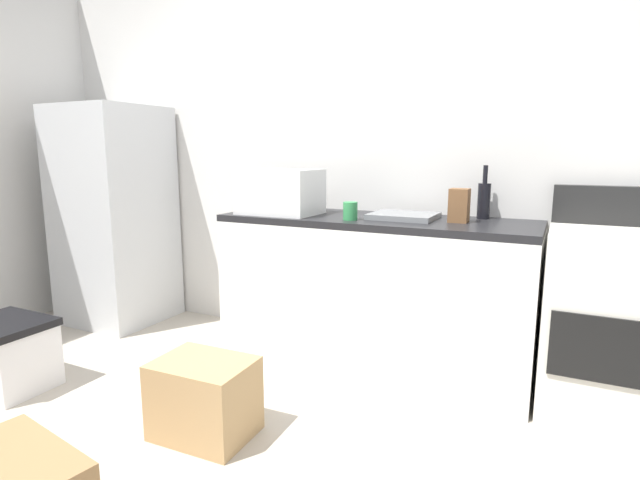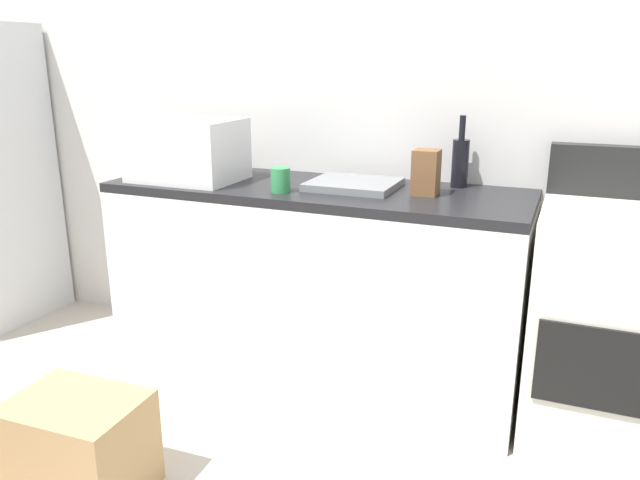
{
  "view_description": "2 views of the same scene",
  "coord_description": "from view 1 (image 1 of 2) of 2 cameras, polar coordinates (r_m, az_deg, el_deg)",
  "views": [
    {
      "loc": [
        1.27,
        -1.48,
        1.27
      ],
      "look_at": [
        0.04,
        1.0,
        0.78
      ],
      "focal_mm": 27.81,
      "sensor_mm": 36.0,
      "label": 1
    },
    {
      "loc": [
        1.31,
        -1.2,
        1.43
      ],
      "look_at": [
        0.35,
        1.13,
        0.68
      ],
      "focal_mm": 34.88,
      "sensor_mm": 36.0,
      "label": 2
    }
  ],
  "objects": [
    {
      "name": "coffee_mug",
      "position": [
        2.75,
        3.5,
        3.35
      ],
      "size": [
        0.08,
        0.08,
        0.1
      ],
      "primitive_type": "cylinder",
      "color": "#338C4C",
      "rests_on": "kitchen_counter"
    },
    {
      "name": "wall_back",
      "position": [
        3.29,
        3.57,
        10.55
      ],
      "size": [
        5.0,
        0.1,
        2.6
      ],
      "primitive_type": "cube",
      "color": "silver",
      "rests_on": "ground_plane"
    },
    {
      "name": "ground_plane",
      "position": [
        2.33,
        -13.08,
        -23.28
      ],
      "size": [
        6.0,
        6.0,
        0.0
      ],
      "primitive_type": "plane",
      "color": "#B2A899"
    },
    {
      "name": "storage_bin",
      "position": [
        3.23,
        -32.29,
        -11.05
      ],
      "size": [
        0.46,
        0.36,
        0.38
      ],
      "color": "silver",
      "rests_on": "ground_plane"
    },
    {
      "name": "refrigerator",
      "position": [
        4.03,
        -22.55,
        2.59
      ],
      "size": [
        0.68,
        0.66,
        1.6
      ],
      "primitive_type": "cube",
      "color": "silver",
      "rests_on": "ground_plane"
    },
    {
      "name": "cardboard_box_medium",
      "position": [
        2.4,
        -13.16,
        -17.29
      ],
      "size": [
        0.44,
        0.34,
        0.35
      ],
      "primitive_type": "cube",
      "rotation": [
        0.0,
        0.0,
        0.03
      ],
      "color": "tan",
      "rests_on": "ground_plane"
    },
    {
      "name": "kitchen_counter",
      "position": [
        2.97,
        6.14,
        -6.05
      ],
      "size": [
        1.8,
        0.6,
        0.9
      ],
      "color": "white",
      "rests_on": "ground_plane"
    },
    {
      "name": "sink_basin",
      "position": [
        2.85,
        9.6,
        2.76
      ],
      "size": [
        0.36,
        0.32,
        0.03
      ],
      "primitive_type": "cube",
      "color": "slate",
      "rests_on": "kitchen_counter"
    },
    {
      "name": "microwave",
      "position": [
        3.03,
        -4.61,
        5.57
      ],
      "size": [
        0.46,
        0.34,
        0.27
      ],
      "primitive_type": "cube",
      "color": "white",
      "rests_on": "kitchen_counter"
    },
    {
      "name": "stove_oven",
      "position": [
        2.82,
        30.42,
        -7.97
      ],
      "size": [
        0.6,
        0.61,
        1.1
      ],
      "color": "silver",
      "rests_on": "ground_plane"
    },
    {
      "name": "wine_bottle",
      "position": [
        2.94,
        18.34,
        4.46
      ],
      "size": [
        0.07,
        0.07,
        0.3
      ],
      "color": "black",
      "rests_on": "kitchen_counter"
    },
    {
      "name": "knife_block",
      "position": [
        2.76,
        15.72,
        3.85
      ],
      "size": [
        0.1,
        0.1,
        0.18
      ],
      "primitive_type": "cube",
      "color": "brown",
      "rests_on": "kitchen_counter"
    }
  ]
}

